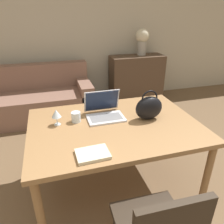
% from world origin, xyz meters
% --- Properties ---
extents(wall_back, '(10.00, 0.06, 2.70)m').
position_xyz_m(wall_back, '(0.00, 3.24, 1.35)').
color(wall_back, '#BCB29E').
rests_on(wall_back, ground_plane).
extents(dining_table, '(1.48, 1.05, 0.74)m').
position_xyz_m(dining_table, '(0.09, 0.78, 0.67)').
color(dining_table, olive).
rests_on(dining_table, ground_plane).
extents(couch, '(1.99, 0.82, 0.82)m').
position_xyz_m(couch, '(-0.78, 2.70, 0.29)').
color(couch, '#7F5B4C').
rests_on(couch, ground_plane).
extents(sideboard, '(0.99, 0.40, 0.87)m').
position_xyz_m(sideboard, '(1.16, 2.89, 0.43)').
color(sideboard, '#4C3828').
rests_on(sideboard, ground_plane).
extents(laptop, '(0.34, 0.30, 0.23)m').
position_xyz_m(laptop, '(0.04, 0.97, 0.80)').
color(laptop, silver).
rests_on(laptop, dining_table).
extents(drinking_glass, '(0.08, 0.08, 0.09)m').
position_xyz_m(drinking_glass, '(-0.23, 0.92, 0.78)').
color(drinking_glass, silver).
rests_on(drinking_glass, dining_table).
extents(wine_glass, '(0.08, 0.08, 0.15)m').
position_xyz_m(wine_glass, '(-0.39, 0.91, 0.84)').
color(wine_glass, silver).
rests_on(wine_glass, dining_table).
extents(handbag, '(0.25, 0.13, 0.28)m').
position_xyz_m(handbag, '(0.41, 0.79, 0.85)').
color(handbag, black).
rests_on(handbag, dining_table).
extents(flower_vase, '(0.24, 0.24, 0.46)m').
position_xyz_m(flower_vase, '(1.26, 2.95, 1.14)').
color(flower_vase, '#9E998E').
rests_on(flower_vase, sideboard).
extents(book, '(0.23, 0.18, 0.02)m').
position_xyz_m(book, '(-0.19, 0.40, 0.75)').
color(book, beige).
rests_on(book, dining_table).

